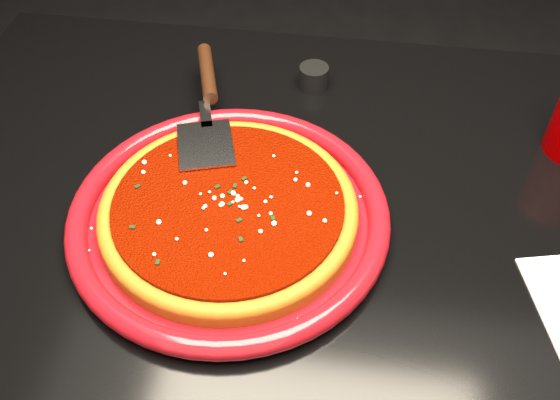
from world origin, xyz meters
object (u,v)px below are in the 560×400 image
object	(u,v)px
plate	(229,215)
pizza_server	(208,104)
table	(315,353)
ramekin	(314,77)

from	to	relation	value
plate	pizza_server	size ratio (longest dim) A/B	1.31
table	pizza_server	bearing A→B (deg)	145.04
plate	pizza_server	bearing A→B (deg)	110.20
table	plate	bearing A→B (deg)	-160.01
plate	ramekin	size ratio (longest dim) A/B	8.81
plate	pizza_server	distance (m)	0.19
plate	ramekin	xyz separation A→B (m)	(0.07, 0.30, 0.00)
pizza_server	plate	bearing A→B (deg)	-86.99
pizza_server	ramekin	bearing A→B (deg)	25.76
pizza_server	ramekin	size ratio (longest dim) A/B	6.75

